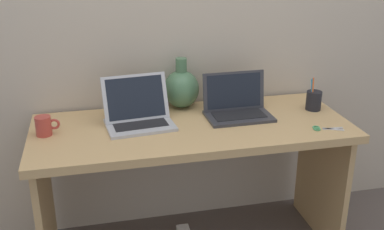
{
  "coord_description": "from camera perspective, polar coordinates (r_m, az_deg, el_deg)",
  "views": [
    {
      "loc": [
        -0.46,
        -2.03,
        1.61
      ],
      "look_at": [
        0.0,
        0.0,
        0.78
      ],
      "focal_mm": 43.35,
      "sensor_mm": 36.0,
      "label": 1
    }
  ],
  "objects": [
    {
      "name": "green_vase",
      "position": [
        2.46,
        -1.32,
        3.31
      ],
      "size": [
        0.19,
        0.19,
        0.27
      ],
      "color": "#47704C",
      "rests_on": "desk"
    },
    {
      "name": "coffee_mug",
      "position": [
        2.24,
        -17.74,
        -1.28
      ],
      "size": [
        0.11,
        0.07,
        0.09
      ],
      "color": "#B23D33",
      "rests_on": "desk"
    },
    {
      "name": "desk",
      "position": [
        2.33,
        0.0,
        -4.64
      ],
      "size": [
        1.54,
        0.63,
        0.73
      ],
      "color": "tan",
      "rests_on": "ground"
    },
    {
      "name": "scissors",
      "position": [
        2.3,
        15.76,
        -1.61
      ],
      "size": [
        0.15,
        0.08,
        0.01
      ],
      "color": "#B7B7BC",
      "rests_on": "desk"
    },
    {
      "name": "power_brick",
      "position": [
        2.74,
        -1.09,
        -13.94
      ],
      "size": [
        0.07,
        0.07,
        0.03
      ],
      "primitive_type": "cube",
      "color": "white",
      "rests_on": "ground"
    },
    {
      "name": "back_wall",
      "position": [
        2.47,
        -1.87,
        12.12
      ],
      "size": [
        4.4,
        0.04,
        2.4
      ],
      "primitive_type": "cube",
      "color": "#BCAD99",
      "rests_on": "ground"
    },
    {
      "name": "laptop_left",
      "position": [
        2.26,
        -6.68,
        0.36
      ],
      "size": [
        0.34,
        0.27,
        0.23
      ],
      "color": "#B2B2B7",
      "rests_on": "desk"
    },
    {
      "name": "pen_cup",
      "position": [
        2.52,
        14.73,
        1.79
      ],
      "size": [
        0.08,
        0.08,
        0.18
      ],
      "color": "black",
      "rests_on": "desk"
    },
    {
      "name": "laptop_right",
      "position": [
        2.37,
        5.5,
        1.3
      ],
      "size": [
        0.33,
        0.22,
        0.21
      ],
      "color": "#333338",
      "rests_on": "desk"
    }
  ]
}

